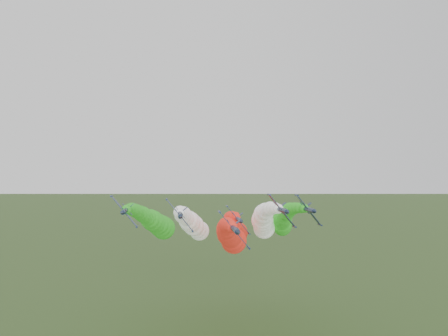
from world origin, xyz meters
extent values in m
cylinder|color=#111D34|center=(-0.38, -14.37, 40.27)|extent=(1.48, 8.58, 1.48)
cone|color=#111D34|center=(-0.38, -19.42, 40.27)|extent=(1.34, 1.72, 1.34)
cone|color=black|center=(-0.38, -9.70, 40.27)|extent=(1.34, 0.86, 1.34)
ellipsoid|color=black|center=(-0.09, -16.28, 40.51)|extent=(0.94, 1.79, 0.97)
cube|color=#111D34|center=(-0.49, -14.56, 40.18)|extent=(5.85, 1.81, 7.19)
cylinder|color=#111D34|center=(-3.37, -14.56, 43.74)|extent=(0.59, 2.48, 0.59)
cylinder|color=#111D34|center=(2.39, -14.56, 36.62)|extent=(0.59, 2.48, 0.59)
cube|color=#111D34|center=(0.47, -10.75, 40.96)|extent=(1.79, 1.43, 1.48)
cube|color=#111D34|center=(-0.27, -10.75, 40.36)|extent=(2.35, 1.05, 2.88)
sphere|color=red|center=(-0.38, -11.03, 40.27)|extent=(2.36, 2.36, 2.36)
sphere|color=red|center=(-0.35, -7.77, 40.13)|extent=(2.72, 2.72, 2.72)
sphere|color=red|center=(-0.27, -4.51, 39.86)|extent=(2.98, 2.98, 2.98)
sphere|color=red|center=(-0.12, -1.25, 39.50)|extent=(3.43, 3.43, 3.43)
sphere|color=red|center=(0.08, 2.02, 39.04)|extent=(3.20, 3.20, 3.20)
sphere|color=red|center=(0.34, 5.28, 38.52)|extent=(4.08, 4.08, 4.08)
sphere|color=red|center=(0.66, 8.54, 37.93)|extent=(3.70, 3.70, 3.70)
sphere|color=red|center=(1.04, 11.80, 37.27)|extent=(4.37, 4.37, 4.37)
sphere|color=red|center=(1.48, 15.06, 36.56)|extent=(5.24, 5.24, 5.24)
sphere|color=red|center=(1.97, 18.32, 35.79)|extent=(5.24, 5.24, 5.24)
sphere|color=red|center=(2.53, 21.58, 34.97)|extent=(6.11, 6.11, 6.11)
sphere|color=red|center=(3.14, 24.85, 34.09)|extent=(6.42, 6.42, 6.42)
sphere|color=red|center=(3.81, 28.11, 33.17)|extent=(7.00, 7.00, 7.00)
sphere|color=red|center=(4.53, 31.37, 32.20)|extent=(6.92, 6.92, 6.92)
sphere|color=red|center=(5.32, 34.63, 31.19)|extent=(6.63, 6.63, 6.63)
sphere|color=red|center=(6.16, 37.89, 30.13)|extent=(7.61, 7.61, 7.61)
sphere|color=red|center=(7.06, 41.15, 29.02)|extent=(8.30, 8.30, 8.30)
cylinder|color=#111D34|center=(-10.84, -1.20, 41.93)|extent=(1.48, 8.58, 1.48)
cone|color=#111D34|center=(-10.84, -6.25, 41.93)|extent=(1.34, 1.72, 1.34)
cone|color=black|center=(-10.84, 3.47, 41.93)|extent=(1.34, 0.86, 1.34)
ellipsoid|color=black|center=(-10.55, -3.11, 42.17)|extent=(0.94, 1.79, 0.97)
cube|color=#111D34|center=(-10.95, -1.39, 41.84)|extent=(5.85, 1.81, 7.19)
cylinder|color=#111D34|center=(-13.83, -1.39, 45.40)|extent=(0.59, 2.48, 0.59)
cylinder|color=#111D34|center=(-8.08, -1.39, 38.29)|extent=(0.59, 2.48, 0.59)
cube|color=#111D34|center=(-9.99, 2.42, 42.62)|extent=(1.79, 1.43, 1.48)
cube|color=#111D34|center=(-10.73, 2.42, 42.02)|extent=(2.35, 1.05, 2.88)
sphere|color=white|center=(-10.84, 2.14, 41.93)|extent=(2.03, 2.03, 2.03)
sphere|color=white|center=(-10.81, 5.40, 41.80)|extent=(2.27, 2.27, 2.27)
sphere|color=white|center=(-10.73, 8.66, 41.53)|extent=(3.28, 3.28, 3.28)
sphere|color=white|center=(-10.58, 11.92, 41.16)|extent=(3.15, 3.15, 3.15)
sphere|color=white|center=(-10.38, 15.18, 40.71)|extent=(3.57, 3.57, 3.57)
sphere|color=white|center=(-10.12, 18.45, 40.19)|extent=(4.15, 4.15, 4.15)
sphere|color=white|center=(-9.80, 21.71, 39.59)|extent=(4.74, 4.74, 4.74)
sphere|color=white|center=(-9.42, 24.97, 38.94)|extent=(4.20, 4.20, 4.20)
sphere|color=white|center=(-8.98, 28.23, 38.23)|extent=(4.59, 4.59, 4.59)
sphere|color=white|center=(-8.49, 31.49, 37.46)|extent=(4.58, 4.58, 4.58)
sphere|color=white|center=(-7.94, 34.75, 36.63)|extent=(5.96, 5.96, 5.96)
sphere|color=white|center=(-7.33, 38.02, 35.76)|extent=(6.42, 6.42, 6.42)
sphere|color=white|center=(-6.66, 41.28, 34.84)|extent=(5.89, 5.89, 5.89)
sphere|color=white|center=(-5.93, 44.54, 33.87)|extent=(6.80, 6.80, 6.80)
sphere|color=white|center=(-5.14, 47.80, 32.85)|extent=(6.00, 6.00, 6.00)
sphere|color=white|center=(-4.30, 51.06, 31.79)|extent=(6.34, 6.34, 6.34)
sphere|color=white|center=(-3.40, 54.32, 30.69)|extent=(6.85, 6.85, 6.85)
cylinder|color=#111D34|center=(11.63, -4.54, 43.02)|extent=(1.48, 8.58, 1.48)
cone|color=#111D34|center=(11.63, -9.60, 43.02)|extent=(1.34, 1.72, 1.34)
cone|color=black|center=(11.63, 0.13, 43.02)|extent=(1.34, 0.86, 1.34)
ellipsoid|color=black|center=(11.92, -6.45, 43.26)|extent=(0.94, 1.79, 0.97)
cube|color=#111D34|center=(11.52, -4.73, 42.93)|extent=(5.85, 1.81, 7.19)
cylinder|color=#111D34|center=(8.64, -4.73, 46.48)|extent=(0.59, 2.48, 0.59)
cylinder|color=#111D34|center=(14.39, -4.73, 39.37)|extent=(0.59, 2.48, 0.59)
cube|color=#111D34|center=(12.48, -0.92, 43.70)|extent=(1.79, 1.43, 1.48)
cube|color=#111D34|center=(11.74, -0.92, 43.11)|extent=(2.35, 1.05, 2.88)
sphere|color=white|center=(11.63, -1.20, 43.02)|extent=(2.27, 2.27, 2.27)
sphere|color=white|center=(11.66, 2.06, 42.88)|extent=(2.74, 2.74, 2.74)
sphere|color=white|center=(11.74, 5.32, 42.61)|extent=(3.04, 3.04, 3.04)
sphere|color=white|center=(11.89, 8.58, 42.24)|extent=(3.59, 3.59, 3.59)
sphere|color=white|center=(12.09, 11.84, 41.79)|extent=(3.37, 3.37, 3.37)
sphere|color=white|center=(12.35, 15.10, 41.27)|extent=(3.71, 3.71, 3.71)
sphere|color=white|center=(12.67, 18.36, 40.67)|extent=(4.65, 4.65, 4.65)
sphere|color=white|center=(13.05, 21.63, 40.02)|extent=(4.51, 4.51, 4.51)
sphere|color=white|center=(13.49, 24.89, 39.31)|extent=(5.66, 5.66, 5.66)
sphere|color=white|center=(13.98, 28.15, 38.54)|extent=(5.27, 5.27, 5.27)
sphere|color=white|center=(14.53, 31.41, 37.71)|extent=(5.46, 5.46, 5.46)
sphere|color=white|center=(15.14, 34.67, 36.84)|extent=(6.54, 6.54, 6.54)
sphere|color=white|center=(15.81, 37.93, 35.92)|extent=(7.03, 7.03, 7.03)
sphere|color=white|center=(16.54, 41.20, 34.95)|extent=(6.31, 6.31, 6.31)
sphere|color=white|center=(17.33, 44.46, 33.93)|extent=(6.62, 6.62, 6.62)
sphere|color=white|center=(18.17, 47.72, 32.87)|extent=(6.60, 6.60, 6.60)
sphere|color=white|center=(19.07, 50.98, 31.77)|extent=(7.50, 7.50, 7.50)
cylinder|color=#111D34|center=(-23.50, 3.54, 42.48)|extent=(1.48, 8.58, 1.48)
cone|color=#111D34|center=(-23.50, -1.51, 42.48)|extent=(1.34, 1.72, 1.34)
cone|color=black|center=(-23.50, 8.21, 42.48)|extent=(1.34, 0.86, 1.34)
ellipsoid|color=black|center=(-23.20, 1.63, 42.72)|extent=(0.94, 1.79, 0.97)
cube|color=#111D34|center=(-23.61, 3.35, 42.39)|extent=(5.85, 1.81, 7.19)
cylinder|color=#111D34|center=(-26.49, 3.35, 45.94)|extent=(0.59, 2.48, 0.59)
cylinder|color=#111D34|center=(-20.73, 3.35, 38.83)|extent=(0.59, 2.48, 0.59)
cube|color=#111D34|center=(-22.64, 7.16, 43.17)|extent=(1.79, 1.43, 1.48)
cube|color=#111D34|center=(-23.38, 7.16, 42.57)|extent=(2.35, 1.05, 2.88)
sphere|color=green|center=(-23.50, 6.88, 42.48)|extent=(2.37, 2.37, 2.37)
sphere|color=green|center=(-23.47, 10.14, 42.34)|extent=(2.29, 2.29, 2.29)
sphere|color=green|center=(-23.38, 13.40, 42.07)|extent=(2.89, 2.89, 2.89)
sphere|color=green|center=(-23.23, 16.66, 41.70)|extent=(3.46, 3.46, 3.46)
sphere|color=green|center=(-23.03, 19.92, 41.25)|extent=(3.53, 3.53, 3.53)
sphere|color=green|center=(-22.77, 23.19, 40.73)|extent=(3.84, 3.84, 3.84)
sphere|color=green|center=(-22.45, 26.45, 40.14)|extent=(3.94, 3.94, 3.94)
sphere|color=green|center=(-22.07, 29.71, 39.48)|extent=(4.38, 4.38, 4.38)
sphere|color=green|center=(-21.63, 32.97, 38.77)|extent=(4.78, 4.78, 4.78)
sphere|color=green|center=(-21.14, 36.23, 38.00)|extent=(4.78, 4.78, 4.78)
sphere|color=green|center=(-20.59, 39.49, 37.18)|extent=(5.18, 5.18, 5.18)
sphere|color=green|center=(-19.98, 42.76, 36.30)|extent=(6.30, 6.30, 6.30)
sphere|color=green|center=(-19.31, 46.02, 35.38)|extent=(6.90, 6.90, 6.90)
sphere|color=green|center=(-18.58, 49.28, 34.41)|extent=(6.85, 6.85, 6.85)
sphere|color=green|center=(-17.80, 52.54, 33.39)|extent=(7.27, 7.27, 7.27)
sphere|color=green|center=(-16.95, 55.80, 32.33)|extent=(7.82, 7.82, 7.82)
sphere|color=green|center=(-16.05, 59.06, 31.23)|extent=(8.25, 8.25, 8.25)
cylinder|color=#111D34|center=(19.85, 2.30, 42.45)|extent=(1.48, 8.58, 1.48)
cone|color=#111D34|center=(19.85, -2.75, 42.45)|extent=(1.34, 1.72, 1.34)
cone|color=black|center=(19.85, 6.98, 42.45)|extent=(1.34, 0.86, 1.34)
ellipsoid|color=black|center=(20.15, 0.40, 42.69)|extent=(0.94, 1.79, 0.97)
cube|color=#111D34|center=(19.74, 2.11, 42.36)|extent=(5.85, 1.81, 7.19)
cylinder|color=#111D34|center=(16.86, 2.11, 45.91)|extent=(0.59, 2.48, 0.59)
cylinder|color=#111D34|center=(22.62, 2.11, 38.80)|extent=(0.59, 2.48, 0.59)
cube|color=#111D34|center=(20.71, 5.93, 43.14)|extent=(1.79, 1.43, 1.48)
cube|color=#111D34|center=(19.96, 5.93, 42.54)|extent=(2.35, 1.05, 2.88)
sphere|color=green|center=(19.85, 5.64, 42.45)|extent=(2.19, 2.19, 2.19)
sphere|color=green|center=(19.88, 8.90, 42.31)|extent=(2.75, 2.75, 2.75)
sphere|color=green|center=(19.97, 12.16, 42.04)|extent=(2.81, 2.81, 2.81)
sphere|color=green|center=(20.11, 15.43, 41.67)|extent=(3.13, 3.13, 3.13)
sphere|color=green|center=(20.32, 18.69, 41.22)|extent=(3.44, 3.44, 3.44)
sphere|color=green|center=(20.58, 21.95, 40.70)|extent=(4.11, 4.11, 4.11)
sphere|color=green|center=(20.90, 25.21, 40.10)|extent=(4.37, 4.37, 4.37)
sphere|color=green|center=(21.28, 28.47, 39.45)|extent=(5.00, 5.00, 5.00)
sphere|color=green|center=(21.71, 31.73, 38.74)|extent=(4.70, 4.70, 4.70)
sphere|color=green|center=(22.21, 35.00, 37.97)|extent=(4.94, 4.94, 4.94)
sphere|color=green|center=(22.76, 38.26, 37.15)|extent=(5.88, 5.88, 5.88)
sphere|color=green|center=(23.37, 41.52, 36.27)|extent=(6.26, 6.26, 6.26)
sphere|color=green|center=(24.04, 44.78, 35.35)|extent=(5.97, 5.97, 5.97)
sphere|color=green|center=(24.77, 48.04, 34.38)|extent=(5.89, 5.89, 5.89)
sphere|color=green|center=(25.55, 51.30, 33.36)|extent=(7.00, 7.00, 7.00)
sphere|color=green|center=(26.40, 54.56, 32.30)|extent=(7.14, 7.14, 7.14)
sphere|color=green|center=(27.30, 57.83, 31.20)|extent=(6.66, 6.66, 6.66)
cylinder|color=#111D34|center=(4.29, 12.18, 39.20)|extent=(1.48, 8.58, 1.48)
cone|color=#111D34|center=(4.29, 7.13, 39.20)|extent=(1.34, 1.72, 1.34)
cone|color=black|center=(4.29, 16.86, 39.20)|extent=(1.34, 0.86, 1.34)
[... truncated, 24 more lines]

